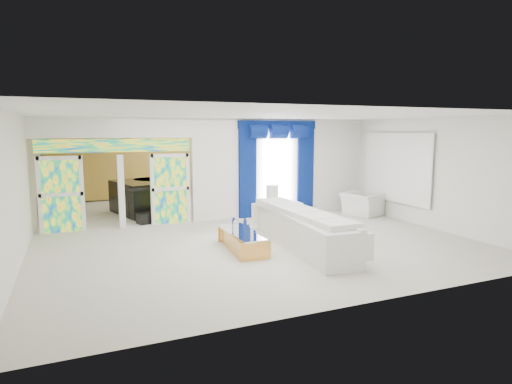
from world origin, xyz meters
name	(u,v)px	position (x,y,z in m)	size (l,w,h in m)	color
floor	(229,226)	(0.00, 0.00, 0.00)	(12.00, 12.00, 0.00)	#B7AF9E
dividing_wall	(283,167)	(2.15, 1.00, 1.50)	(5.70, 0.18, 3.00)	white
dividing_header	(115,128)	(-2.85, 1.00, 2.73)	(4.30, 0.18, 0.55)	white
stained_panel_left	(61,195)	(-4.28, 1.00, 1.00)	(0.95, 0.04, 2.00)	#994C3F
stained_panel_right	(170,189)	(-1.42, 1.00, 1.00)	(0.95, 0.04, 2.00)	#994C3F
stained_transom	(116,146)	(-2.85, 1.00, 2.25)	(4.00, 0.05, 0.35)	#994C3F
window_pane	(277,169)	(1.90, 0.90, 1.45)	(1.00, 0.02, 2.30)	white
blue_drape_left	(248,172)	(0.90, 0.87, 1.40)	(0.55, 0.10, 2.80)	#030946
blue_drape_right	(305,170)	(2.90, 0.87, 1.40)	(0.55, 0.10, 2.80)	#030946
blue_pelmet	(278,125)	(1.90, 0.87, 2.82)	(2.60, 0.12, 0.25)	#030946
wall_mirror	(396,168)	(4.94, -1.00, 1.55)	(0.04, 2.70, 1.90)	white
gold_curtains	(180,159)	(0.00, 5.90, 1.50)	(9.70, 0.12, 2.90)	#BE8D2D
white_sofa	(302,231)	(0.80, -2.73, 0.38)	(0.86, 3.99, 0.76)	silver
coffee_table	(243,241)	(-0.55, -2.43, 0.20)	(0.60, 1.80, 0.40)	gold
console_table	(281,211)	(1.84, 0.47, 0.22)	(1.31, 0.42, 0.44)	white
table_lamp	(272,195)	(1.54, 0.47, 0.73)	(0.36, 0.36, 0.58)	silver
armchair	(362,204)	(4.35, -0.19, 0.36)	(1.10, 0.96, 0.71)	silver
grand_piano	(144,197)	(-1.89, 2.89, 0.52)	(1.57, 2.05, 1.04)	black
piano_bench	(153,217)	(-1.89, 1.29, 0.15)	(0.91, 0.36, 0.30)	black
tv_console	(54,206)	(-4.54, 2.96, 0.39)	(0.54, 0.49, 0.79)	#A58F52
chandelier	(126,130)	(-2.30, 3.40, 2.65)	(0.60, 0.60, 0.60)	gold
decanters	(243,229)	(-0.56, -2.49, 0.50)	(0.23, 1.11, 0.28)	white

